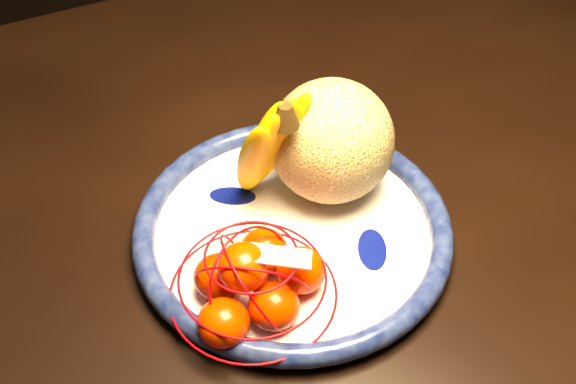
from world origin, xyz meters
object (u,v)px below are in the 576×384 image
dining_table (238,223)px  cantaloupe (331,141)px  banana_bunch (264,145)px  mandarin_bag (254,282)px  fruit_bowl (293,231)px

dining_table → cantaloupe: bearing=-38.4°
banana_bunch → mandarin_bag: size_ratio=0.99×
dining_table → fruit_bowl: size_ratio=4.52×
fruit_bowl → mandarin_bag: 0.11m
banana_bunch → mandarin_bag: banana_bunch is taller
cantaloupe → banana_bunch: 0.08m
cantaloupe → fruit_bowl: bearing=-153.3°
cantaloupe → mandarin_bag: 0.20m
banana_bunch → dining_table: bearing=79.4°
fruit_bowl → mandarin_bag: mandarin_bag is taller
dining_table → fruit_bowl: 0.16m
cantaloupe → banana_bunch: (-0.08, 0.02, 0.02)m
mandarin_bag → cantaloupe: bearing=31.3°
dining_table → mandarin_bag: bearing=-106.1°
dining_table → mandarin_bag: mandarin_bag is taller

